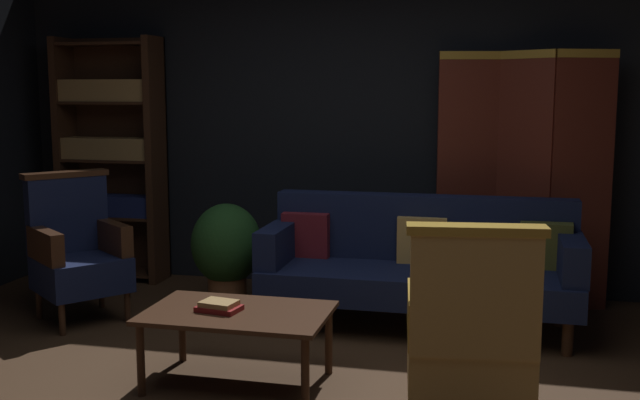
{
  "coord_description": "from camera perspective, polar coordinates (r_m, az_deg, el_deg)",
  "views": [
    {
      "loc": [
        1.05,
        -3.64,
        1.62
      ],
      "look_at": [
        0.0,
        0.8,
        0.95
      ],
      "focal_mm": 42.49,
      "sensor_mm": 36.0,
      "label": 1
    }
  ],
  "objects": [
    {
      "name": "coffee_table",
      "position": [
        4.21,
        -6.21,
        -8.89
      ],
      "size": [
        1.0,
        0.64,
        0.42
      ],
      "color": "#382114",
      "rests_on": "ground_plane"
    },
    {
      "name": "bookshelf",
      "position": [
        6.67,
        -15.42,
        3.29
      ],
      "size": [
        0.9,
        0.32,
        2.05
      ],
      "color": "#382114",
      "rests_on": "ground_plane"
    },
    {
      "name": "book_red_leather",
      "position": [
        4.2,
        -7.61,
        -8.09
      ],
      "size": [
        0.25,
        0.19,
        0.03
      ],
      "primitive_type": "cube",
      "rotation": [
        0.0,
        0.0,
        -0.16
      ],
      "color": "maroon",
      "rests_on": "coffee_table"
    },
    {
      "name": "armchair_gilt_accent",
      "position": [
        3.61,
        11.21,
        -10.04
      ],
      "size": [
        0.65,
        0.64,
        1.04
      ],
      "color": "#B78E33",
      "rests_on": "ground_plane"
    },
    {
      "name": "ground_plane",
      "position": [
        4.12,
        -2.65,
        -14.82
      ],
      "size": [
        10.0,
        10.0,
        0.0
      ],
      "primitive_type": "plane",
      "color": "#3D2819"
    },
    {
      "name": "back_wall",
      "position": [
        6.18,
        3.54,
        6.29
      ],
      "size": [
        7.2,
        0.1,
        2.8
      ],
      "primitive_type": "cube",
      "color": "black",
      "rests_on": "ground_plane"
    },
    {
      "name": "armchair_wing_left",
      "position": [
        5.61,
        -17.83,
        -3.68
      ],
      "size": [
        0.81,
        0.81,
        1.04
      ],
      "color": "#382114",
      "rests_on": "ground_plane"
    },
    {
      "name": "folding_screen",
      "position": [
        5.81,
        15.04,
        1.79
      ],
      "size": [
        1.27,
        0.29,
        1.9
      ],
      "color": "#5B2319",
      "rests_on": "ground_plane"
    },
    {
      "name": "velvet_couch",
      "position": [
        5.25,
        7.53,
        -4.57
      ],
      "size": [
        2.12,
        0.78,
        0.88
      ],
      "color": "#382114",
      "rests_on": "ground_plane"
    },
    {
      "name": "potted_plant",
      "position": [
        5.54,
        -7.05,
        -3.77
      ],
      "size": [
        0.51,
        0.51,
        0.8
      ],
      "color": "brown",
      "rests_on": "ground_plane"
    },
    {
      "name": "book_tan_leather",
      "position": [
        4.2,
        -7.62,
        -7.73
      ],
      "size": [
        0.21,
        0.17,
        0.03
      ],
      "primitive_type": "cube",
      "rotation": [
        0.0,
        0.0,
        -0.18
      ],
      "color": "#9E7A47",
      "rests_on": "book_red_leather"
    }
  ]
}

